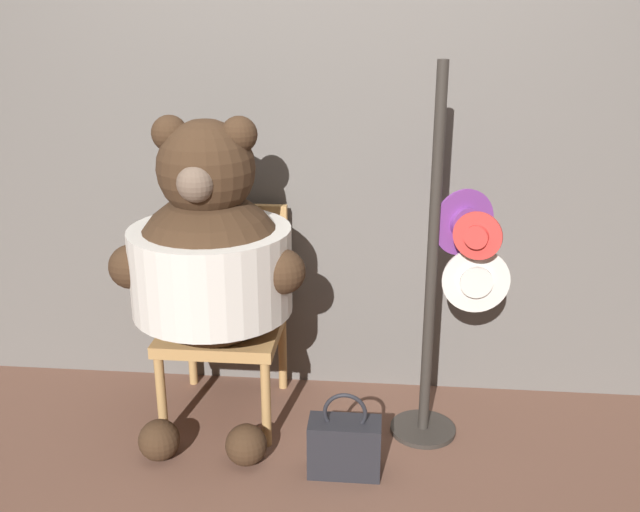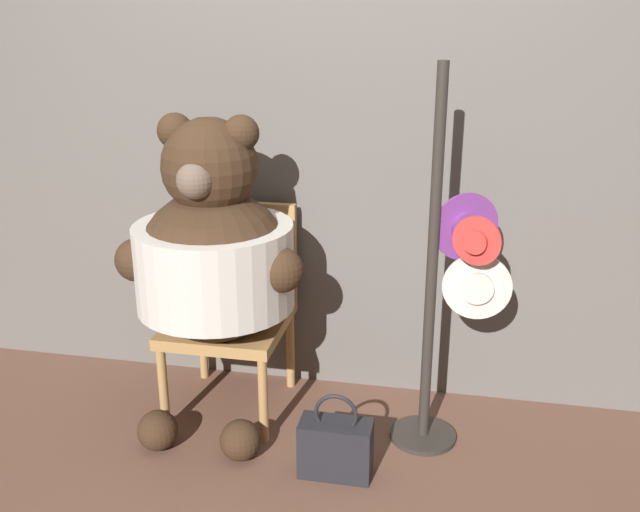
# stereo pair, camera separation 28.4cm
# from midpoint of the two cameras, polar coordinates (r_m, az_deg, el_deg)

# --- Properties ---
(ground_plane) EXTENTS (14.00, 14.00, 0.00)m
(ground_plane) POSITION_cam_midpoint_polar(r_m,az_deg,el_deg) (3.00, -3.87, -15.97)
(ground_plane) COLOR brown
(wall_back) EXTENTS (8.00, 0.10, 2.79)m
(wall_back) POSITION_cam_midpoint_polar(r_m,az_deg,el_deg) (3.15, -2.44, 13.20)
(wall_back) COLOR #66605B
(wall_back) RESTS_ON ground_plane
(chair) EXTENTS (0.50, 0.54, 0.90)m
(chair) POSITION_cam_midpoint_polar(r_m,az_deg,el_deg) (3.19, -9.98, -4.03)
(chair) COLOR #B2844C
(chair) RESTS_ON ground_plane
(teddy_bear) EXTENTS (0.79, 0.70, 1.34)m
(teddy_bear) POSITION_cam_midpoint_polar(r_m,az_deg,el_deg) (2.94, -11.51, -0.35)
(teddy_bear) COLOR #3D2819
(teddy_bear) RESTS_ON ground_plane
(hat_display_rack) EXTENTS (0.45, 0.28, 1.55)m
(hat_display_rack) POSITION_cam_midpoint_polar(r_m,az_deg,el_deg) (2.87, 7.56, -2.43)
(hat_display_rack) COLOR #332D28
(hat_display_rack) RESTS_ON ground_plane
(handbag_on_ground) EXTENTS (0.28, 0.14, 0.35)m
(handbag_on_ground) POSITION_cam_midpoint_polar(r_m,az_deg,el_deg) (2.85, -0.97, -14.99)
(handbag_on_ground) COLOR #232328
(handbag_on_ground) RESTS_ON ground_plane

